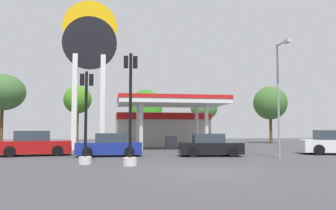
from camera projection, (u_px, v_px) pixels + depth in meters
name	position (u px, v px, depth m)	size (l,w,h in m)	color
ground_plane	(207.00, 173.00, 12.94)	(90.00, 90.00, 0.00)	#47474C
gas_station	(161.00, 126.00, 33.57)	(9.07, 12.70, 4.37)	beige
station_pole_sign	(90.00, 53.00, 27.54)	(4.45, 0.56, 12.39)	white
car_0	(35.00, 144.00, 21.23)	(4.63, 2.53, 1.57)	black
car_1	(210.00, 146.00, 20.85)	(4.06, 2.10, 1.40)	black
car_2	(336.00, 143.00, 22.31)	(4.85, 3.07, 1.62)	black
car_3	(110.00, 146.00, 20.71)	(4.07, 1.97, 1.43)	black
traffic_signal_0	(130.00, 122.00, 15.50)	(0.65, 0.67, 5.25)	silver
traffic_signal_1	(86.00, 127.00, 16.16)	(0.65, 0.66, 4.50)	silver
tree_0	(3.00, 92.00, 36.22)	(4.80, 4.80, 7.68)	brown
tree_1	(78.00, 100.00, 38.48)	(3.17, 3.17, 6.68)	brown
tree_2	(146.00, 107.00, 37.56)	(3.76, 3.76, 6.14)	brown
tree_3	(204.00, 108.00, 40.03)	(3.22, 3.22, 5.86)	brown
tree_4	(270.00, 103.00, 39.69)	(3.95, 3.95, 6.76)	brown
corner_streetlamp	(280.00, 88.00, 19.26)	(0.24, 1.48, 6.70)	gray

